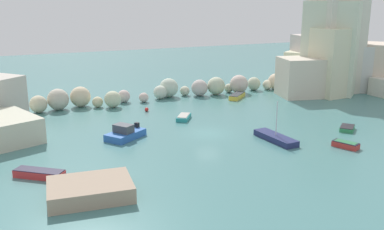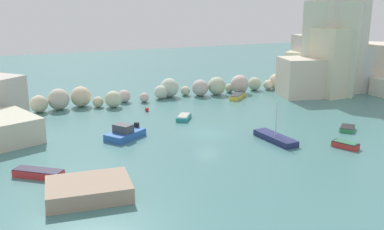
{
  "view_description": "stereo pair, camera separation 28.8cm",
  "coord_description": "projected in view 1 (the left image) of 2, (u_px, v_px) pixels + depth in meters",
  "views": [
    {
      "loc": [
        -19.94,
        -40.38,
        14.1
      ],
      "look_at": [
        0.0,
        4.29,
        1.0
      ],
      "focal_mm": 40.84,
      "sensor_mm": 36.0,
      "label": 1
    },
    {
      "loc": [
        -19.67,
        -40.5,
        14.1
      ],
      "look_at": [
        0.0,
        4.29,
        1.0
      ],
      "focal_mm": 40.84,
      "sensor_mm": 36.0,
      "label": 2
    }
  ],
  "objects": [
    {
      "name": "moored_boat_4",
      "position": [
        237.0,
        96.0,
        63.56
      ],
      "size": [
        3.7,
        3.5,
        0.68
      ],
      "rotation": [
        0.0,
        0.0,
        0.73
      ],
      "color": "yellow",
      "rests_on": "cove_water"
    },
    {
      "name": "cove_water",
      "position": [
        208.0,
        133.0,
        47.12
      ],
      "size": [
        160.0,
        160.0,
        0.0
      ],
      "primitive_type": "plane",
      "color": "#467C7B",
      "rests_on": "ground"
    },
    {
      "name": "rock_breakwater",
      "position": [
        168.0,
        91.0,
        62.9
      ],
      "size": [
        40.26,
        5.48,
        2.79
      ],
      "color": "beige",
      "rests_on": "ground"
    },
    {
      "name": "channel_buoy",
      "position": [
        147.0,
        109.0,
        56.16
      ],
      "size": [
        0.52,
        0.52,
        0.52
      ],
      "primitive_type": "sphere",
      "color": "red",
      "rests_on": "cove_water"
    },
    {
      "name": "moored_boat_2",
      "position": [
        125.0,
        133.0,
        45.28
      ],
      "size": [
        4.72,
        4.23,
        1.55
      ],
      "rotation": [
        0.0,
        0.0,
        3.74
      ],
      "color": "#2B60B5",
      "rests_on": "cove_water"
    },
    {
      "name": "stone_dock",
      "position": [
        90.0,
        190.0,
        31.85
      ],
      "size": [
        6.44,
        4.98,
        1.18
      ],
      "primitive_type": "cube",
      "rotation": [
        0.0,
        0.0,
        -0.1
      ],
      "color": "tan",
      "rests_on": "ground"
    },
    {
      "name": "cliff_headland_right",
      "position": [
        337.0,
        58.0,
        68.21
      ],
      "size": [
        21.94,
        19.54,
        15.32
      ],
      "color": "beige",
      "rests_on": "ground"
    },
    {
      "name": "moored_boat_3",
      "position": [
        347.0,
        128.0,
        48.11
      ],
      "size": [
        2.61,
        2.52,
        0.5
      ],
      "rotation": [
        0.0,
        0.0,
        3.85
      ],
      "color": "#318D53",
      "rests_on": "cove_water"
    },
    {
      "name": "moored_boat_6",
      "position": [
        184.0,
        117.0,
        52.47
      ],
      "size": [
        2.72,
        3.12,
        0.55
      ],
      "rotation": [
        0.0,
        0.0,
        4.11
      ],
      "color": "teal",
      "rests_on": "cove_water"
    },
    {
      "name": "moored_boat_1",
      "position": [
        276.0,
        138.0,
        44.55
      ],
      "size": [
        1.98,
        5.54,
        4.15
      ],
      "rotation": [
        0.0,
        0.0,
        1.65
      ],
      "color": "navy",
      "rests_on": "cove_water"
    },
    {
      "name": "moored_boat_0",
      "position": [
        346.0,
        144.0,
        42.54
      ],
      "size": [
        1.93,
        2.68,
        0.59
      ],
      "rotation": [
        0.0,
        0.0,
        1.97
      ],
      "color": "red",
      "rests_on": "cove_water"
    },
    {
      "name": "moored_boat_5",
      "position": [
        39.0,
        174.0,
        35.42
      ],
      "size": [
        4.02,
        3.51,
        0.67
      ],
      "rotation": [
        0.0,
        0.0,
        2.48
      ],
      "color": "red",
      "rests_on": "cove_water"
    }
  ]
}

